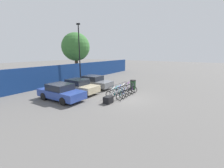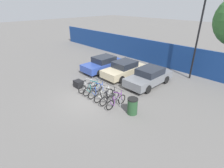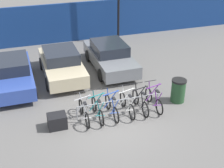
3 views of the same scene
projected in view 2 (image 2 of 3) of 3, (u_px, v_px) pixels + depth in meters
name	position (u px, v px, depth m)	size (l,w,h in m)	color
ground_plane	(91.00, 98.00, 12.23)	(120.00, 120.00, 0.00)	#605E5B
hoarding_wall	(165.00, 55.00, 17.63)	(36.00, 0.16, 2.45)	navy
bike_rack	(103.00, 91.00, 12.12)	(3.52, 0.04, 0.57)	gray
bicycle_silver	(88.00, 87.00, 13.05)	(0.68, 1.71, 1.05)	black
bicycle_teal	(93.00, 89.00, 12.69)	(0.68, 1.71, 1.05)	black
bicycle_blue	(98.00, 92.00, 12.30)	(0.68, 1.71, 1.05)	black
bicycle_white	(104.00, 95.00, 11.87)	(0.68, 1.71, 1.05)	black
bicycle_black	(110.00, 98.00, 11.49)	(0.68, 1.71, 1.05)	black
bicycle_purple	(116.00, 101.00, 11.10)	(0.68, 1.71, 1.05)	black
car_blue	(103.00, 64.00, 16.87)	(1.91, 4.21, 1.40)	#2D479E
car_beige	(124.00, 69.00, 15.54)	(1.91, 4.13, 1.40)	#C1B28E
car_grey	(149.00, 77.00, 13.98)	(1.91, 4.35, 1.40)	slate
lamp_post	(199.00, 29.00, 13.67)	(0.24, 0.44, 7.60)	black
trash_bin	(132.00, 106.00, 10.35)	(0.63, 0.63, 1.03)	#234728
cargo_crate	(79.00, 84.00, 13.71)	(0.70, 0.56, 0.55)	black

